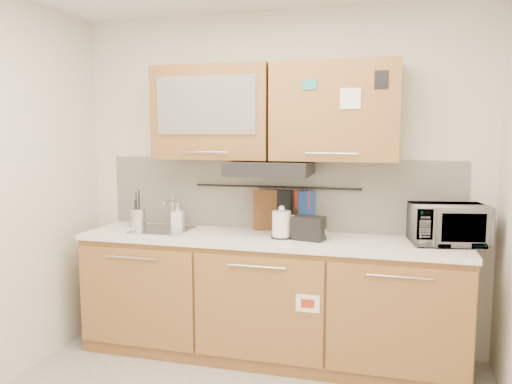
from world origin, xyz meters
The scene contains 17 objects.
wall_back centered at (0.00, 1.50, 1.30)m, with size 3.20×3.20×0.00m, color silver.
base_cabinet centered at (0.00, 1.19, 0.41)m, with size 2.80×0.64×0.88m.
countertop centered at (0.00, 1.19, 0.90)m, with size 2.82×0.62×0.04m, color white.
backsplash centered at (0.00, 1.49, 1.20)m, with size 2.80×0.02×0.56m, color silver.
upper_cabinets centered at (0.00, 1.32, 1.83)m, with size 1.82×0.37×0.70m.
range_hood centered at (0.00, 1.25, 1.42)m, with size 0.60×0.46×0.10m, color black.
sink centered at (-0.85, 1.21, 0.92)m, with size 0.42×0.40×0.26m.
utensil_rail centered at (0.00, 1.45, 1.26)m, with size 0.02×0.02×1.30m, color black.
utensil_crock centered at (-1.10, 1.27, 1.00)m, with size 0.15×0.15×0.31m.
kettle centered at (0.11, 1.17, 1.01)m, with size 0.17×0.15×0.24m.
toaster centered at (0.31, 1.16, 1.01)m, with size 0.25×0.18×0.17m.
microwave centered at (1.25, 1.28, 1.06)m, with size 0.49×0.33×0.27m, color #999999.
soap_bottle centered at (-0.78, 1.33, 1.02)m, with size 0.09×0.09×0.20m, color #999999.
cutting_board centered at (0.00, 1.44, 1.03)m, with size 0.34×0.03×0.43m, color brown.
oven_mitt centered at (0.24, 1.44, 1.13)m, with size 0.13×0.03×0.22m, color #1F4191.
dark_pouch centered at (0.06, 1.44, 1.14)m, with size 0.13×0.04×0.21m, color black.
pot_holder centered at (0.21, 1.44, 1.17)m, with size 0.12×0.02×0.14m, color red.
Camera 1 is at (0.85, -2.31, 1.69)m, focal length 35.00 mm.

